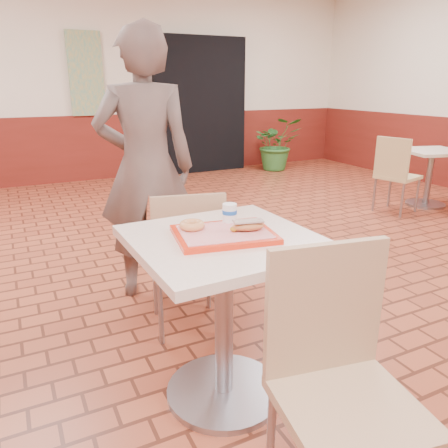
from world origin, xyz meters
name	(u,v)px	position (x,y,z in m)	size (l,w,h in m)	color
room_shell	(340,79)	(0.00, 0.00, 1.50)	(8.01, 10.01, 3.01)	brown
wainscot_band	(328,240)	(0.00, 0.00, 0.50)	(8.00, 10.00, 1.00)	maroon
corridor_doorway	(200,106)	(1.20, 4.88, 1.10)	(1.60, 0.22, 2.20)	black
promo_poster	(86,74)	(-0.60, 4.94, 1.60)	(0.50, 0.03, 1.20)	gray
main_table	(224,292)	(-0.99, -0.47, 0.56)	(0.79, 0.79, 0.83)	beige
chair_main_front	(339,373)	(-0.88, -1.15, 0.54)	(0.52, 0.52, 0.97)	tan
chair_main_back	(187,256)	(-0.92, 0.15, 0.50)	(0.50, 0.50, 0.90)	tan
customer	(146,168)	(-0.96, 0.79, 0.92)	(0.67, 0.44, 1.85)	#64544E
serving_tray	(224,234)	(-0.99, -0.47, 0.84)	(0.43, 0.33, 0.03)	red
ring_donut	(192,225)	(-1.10, -0.38, 0.87)	(0.11, 0.11, 0.04)	#E08F51
long_john_donut	(247,226)	(-0.89, -0.51, 0.88)	(0.16, 0.11, 0.05)	#B76635
paper_cup	(230,213)	(-0.90, -0.36, 0.90)	(0.07, 0.07, 0.09)	white
second_table	(430,168)	(2.86, 1.56, 0.47)	(0.66, 0.66, 0.70)	beige
chair_second_left	(395,171)	(2.21, 1.51, 0.50)	(0.50, 0.50, 0.89)	#D2BD7E
potted_plant	(277,144)	(2.45, 4.40, 0.46)	(0.82, 0.71, 0.91)	#2E702D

